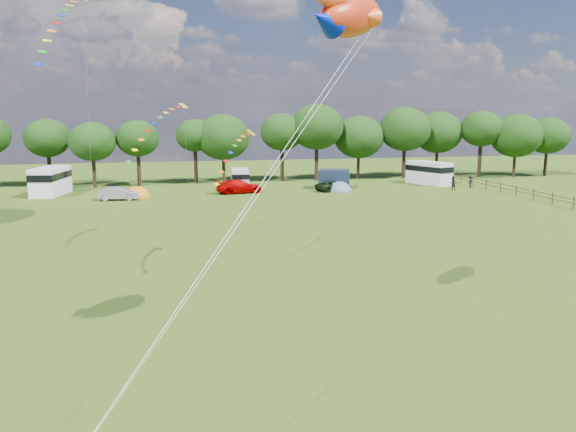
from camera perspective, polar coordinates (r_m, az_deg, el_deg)
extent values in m
plane|color=black|center=(21.50, 4.72, -14.39)|extent=(180.00, 180.00, 0.00)
cylinder|color=black|center=(76.60, -23.05, 4.27)|extent=(0.47, 0.47, 3.90)
ellipsoid|color=black|center=(76.34, -23.27, 7.29)|extent=(5.58, 5.58, 4.74)
cylinder|color=black|center=(72.76, -19.08, 4.11)|extent=(0.44, 0.44, 3.56)
ellipsoid|color=black|center=(72.48, -19.26, 7.15)|extent=(5.56, 5.56, 4.73)
cylinder|color=black|center=(73.27, -14.90, 4.53)|extent=(0.47, 0.47, 3.95)
ellipsoid|color=black|center=(73.00, -15.05, 7.63)|extent=(5.33, 5.33, 4.53)
cylinder|color=black|center=(75.07, -9.36, 5.02)|extent=(0.50, 0.50, 4.33)
ellipsoid|color=black|center=(74.82, -9.45, 8.09)|extent=(4.95, 4.95, 4.21)
cylinder|color=black|center=(74.94, -6.55, 4.69)|extent=(0.43, 0.43, 3.31)
ellipsoid|color=black|center=(74.64, -6.62, 7.97)|extent=(7.03, 7.03, 5.98)
cylinder|color=black|center=(76.33, -0.61, 5.25)|extent=(0.50, 0.50, 4.36)
ellipsoid|color=black|center=(76.07, -0.61, 8.54)|extent=(5.84, 5.84, 4.97)
cylinder|color=black|center=(76.54, 2.91, 5.32)|extent=(0.51, 0.51, 4.55)
ellipsoid|color=black|center=(76.27, 2.94, 9.03)|extent=(7.15, 7.15, 6.08)
cylinder|color=black|center=(79.13, 7.15, 4.93)|extent=(0.42, 0.42, 3.21)
ellipsoid|color=black|center=(78.85, 7.22, 7.97)|extent=(6.90, 6.90, 5.86)
cylinder|color=black|center=(80.88, 11.67, 5.26)|extent=(0.48, 0.48, 4.17)
ellipsoid|color=black|center=(80.61, 11.80, 8.64)|extent=(7.16, 7.16, 6.09)
cylinder|color=black|center=(85.21, 14.84, 5.21)|extent=(0.45, 0.45, 3.66)
ellipsoid|color=black|center=(84.95, 14.98, 8.21)|extent=(7.05, 7.05, 5.99)
cylinder|color=black|center=(85.63, 18.88, 5.35)|extent=(0.52, 0.52, 4.65)
ellipsoid|color=black|center=(85.39, 19.06, 8.39)|extent=(5.96, 5.96, 5.06)
cylinder|color=black|center=(87.14, 21.98, 4.75)|extent=(0.42, 0.42, 3.19)
ellipsoid|color=black|center=(86.88, 22.18, 7.57)|extent=(7.23, 7.23, 6.14)
cylinder|color=black|center=(90.58, 24.68, 4.85)|extent=(0.44, 0.44, 3.52)
ellipsoid|color=black|center=(90.35, 24.88, 7.43)|extent=(6.22, 6.22, 5.28)
cylinder|color=#472D19|center=(59.87, 27.01, 1.18)|extent=(0.12, 0.12, 1.20)
cylinder|color=#472D19|center=(62.19, 25.28, 1.62)|extent=(0.12, 0.12, 1.20)
cylinder|color=#472D19|center=(60.98, 26.15, 1.73)|extent=(0.08, 3.00, 0.08)
cylinder|color=#472D19|center=(61.03, 26.13, 1.36)|extent=(0.08, 3.00, 0.08)
cylinder|color=#472D19|center=(64.56, 23.67, 2.03)|extent=(0.12, 0.12, 1.20)
cylinder|color=#472D19|center=(63.32, 24.48, 2.14)|extent=(0.08, 3.00, 0.08)
cylinder|color=#472D19|center=(63.38, 24.46, 1.78)|extent=(0.08, 3.00, 0.08)
cylinder|color=#472D19|center=(66.99, 22.17, 2.41)|extent=(0.12, 0.12, 1.20)
cylinder|color=#472D19|center=(65.72, 22.93, 2.52)|extent=(0.08, 3.00, 0.08)
cylinder|color=#472D19|center=(65.77, 22.90, 2.18)|extent=(0.08, 3.00, 0.08)
cylinder|color=#472D19|center=(69.45, 20.78, 2.76)|extent=(0.12, 0.12, 1.20)
cylinder|color=#472D19|center=(68.17, 21.49, 2.88)|extent=(0.08, 3.00, 0.08)
cylinder|color=#472D19|center=(68.22, 21.46, 2.54)|extent=(0.08, 3.00, 0.08)
cylinder|color=#472D19|center=(71.96, 19.49, 3.08)|extent=(0.12, 0.12, 1.20)
cylinder|color=#472D19|center=(70.66, 20.14, 3.20)|extent=(0.08, 3.00, 0.08)
cylinder|color=#472D19|center=(70.71, 20.12, 2.88)|extent=(0.08, 3.00, 0.08)
cylinder|color=#472D19|center=(74.51, 18.28, 3.38)|extent=(0.12, 0.12, 1.20)
cylinder|color=#472D19|center=(73.19, 18.89, 3.50)|extent=(0.08, 3.00, 0.08)
cylinder|color=#472D19|center=(73.24, 18.87, 3.19)|extent=(0.08, 3.00, 0.08)
cylinder|color=#472D19|center=(77.09, 17.15, 3.66)|extent=(0.12, 0.12, 1.20)
cylinder|color=#472D19|center=(75.76, 17.72, 3.79)|extent=(0.08, 3.00, 0.08)
cylinder|color=#472D19|center=(75.80, 17.71, 3.49)|extent=(0.08, 3.00, 0.08)
cylinder|color=#472D19|center=(79.69, 16.10, 3.92)|extent=(0.12, 0.12, 1.20)
cylinder|color=#472D19|center=(78.35, 16.63, 4.05)|extent=(0.08, 3.00, 0.08)
cylinder|color=#472D19|center=(78.39, 16.62, 3.76)|extent=(0.08, 3.00, 0.08)
imported|color=gray|center=(61.72, -16.84, 2.20)|extent=(4.06, 1.80, 1.39)
imported|color=#A90000|center=(64.45, -4.95, 3.01)|extent=(5.39, 2.80, 1.55)
imported|color=black|center=(66.37, 4.66, 3.09)|extent=(4.92, 3.43, 1.23)
cube|color=silver|center=(68.19, -22.97, 3.28)|extent=(3.66, 6.53, 3.08)
cube|color=black|center=(68.12, -23.01, 3.80)|extent=(3.74, 6.66, 0.73)
cylinder|color=black|center=(66.52, -23.48, 2.12)|extent=(0.91, 0.47, 0.87)
cylinder|color=black|center=(70.12, -22.36, 2.58)|extent=(0.91, 0.47, 0.87)
cube|color=#BABABC|center=(68.67, -4.90, 3.80)|extent=(2.44, 4.87, 2.35)
cube|color=black|center=(68.61, -4.90, 4.20)|extent=(2.49, 4.97, 0.56)
cylinder|color=black|center=(67.30, -4.84, 2.94)|extent=(0.68, 0.31, 0.66)
cylinder|color=black|center=(70.24, -4.93, 3.25)|extent=(0.68, 0.31, 0.66)
cube|color=silver|center=(74.65, 14.12, 4.26)|extent=(4.44, 6.31, 2.90)
cube|color=black|center=(74.59, 14.14, 4.71)|extent=(4.53, 6.44, 0.69)
cylinder|color=black|center=(73.56, 15.14, 3.31)|extent=(0.87, 0.58, 0.82)
cylinder|color=black|center=(75.98, 13.06, 3.62)|extent=(0.87, 0.58, 0.82)
ellipsoid|color=orange|center=(63.02, -15.10, 1.83)|extent=(2.92, 3.36, 2.40)
cylinder|color=orange|center=(63.02, -15.10, 1.85)|extent=(3.06, 3.06, 0.08)
ellipsoid|color=#4D5E6D|center=(66.07, 5.24, 2.52)|extent=(2.93, 3.37, 2.29)
cylinder|color=#4D5E6D|center=(66.07, 5.24, 2.54)|extent=(3.08, 3.08, 0.08)
cube|color=black|center=(68.58, 4.72, 3.76)|extent=(4.42, 4.01, 2.27)
ellipsoid|color=red|center=(21.66, 6.39, 19.55)|extent=(3.84, 3.53, 2.20)
ellipsoid|color=gold|center=(21.63, 6.38, 19.10)|extent=(2.40, 2.19, 1.21)
cone|color=#0014C4|center=(20.23, 3.74, 19.26)|extent=(1.66, 1.61, 1.16)
sphere|color=white|center=(23.01, 7.33, 19.50)|extent=(0.37, 0.37, 0.37)
sphere|color=black|center=(23.12, 7.32, 19.46)|extent=(0.18, 0.18, 0.18)
cube|color=red|center=(49.43, -20.53, 19.89)|extent=(0.66, 0.54, 0.12)
cube|color=orange|center=(48.93, -20.92, 19.66)|extent=(0.66, 0.54, 0.13)
cube|color=yellow|center=(48.43, -21.32, 19.32)|extent=(0.66, 0.54, 0.14)
cube|color=#198C1E|center=(47.91, -21.71, 18.89)|extent=(0.65, 0.53, 0.15)
cube|color=#0C1EB2|center=(47.39, -22.11, 18.34)|extent=(0.65, 0.53, 0.16)
cube|color=red|center=(46.86, -22.50, 17.69)|extent=(0.65, 0.52, 0.17)
cube|color=orange|center=(46.33, -22.89, 16.93)|extent=(0.65, 0.52, 0.18)
cube|color=yellow|center=(45.81, -23.28, 16.04)|extent=(0.64, 0.51, 0.19)
cube|color=#198C1E|center=(45.28, -23.67, 15.04)|extent=(0.64, 0.51, 0.20)
cube|color=#0C1EB2|center=(44.77, -24.06, 13.91)|extent=(0.63, 0.50, 0.21)
cube|color=#EEA916|center=(40.56, -10.59, 10.96)|extent=(0.73, 0.75, 0.35)
cube|color=red|center=(40.09, -11.15, 10.80)|extent=(0.47, 0.55, 0.10)
cube|color=orange|center=(39.63, -11.72, 10.57)|extent=(0.47, 0.55, 0.11)
cube|color=yellow|center=(39.18, -12.30, 10.22)|extent=(0.47, 0.55, 0.12)
cube|color=#198C1E|center=(38.73, -12.89, 9.74)|extent=(0.47, 0.54, 0.13)
cube|color=#0C1EB2|center=(38.29, -13.48, 9.13)|extent=(0.46, 0.54, 0.14)
cube|color=red|center=(37.86, -14.08, 8.39)|extent=(0.46, 0.54, 0.14)
cube|color=orange|center=(37.44, -14.69, 7.50)|extent=(0.45, 0.54, 0.15)
cube|color=yellow|center=(37.05, -15.30, 6.47)|extent=(0.45, 0.53, 0.16)
cube|color=#198C1E|center=(36.67, -15.91, 5.30)|extent=(0.44, 0.53, 0.17)
cube|color=#D1AE00|center=(34.28, -3.77, 8.46)|extent=(0.68, 0.72, 0.35)
cube|color=red|center=(33.71, -4.17, 8.30)|extent=(0.40, 0.56, 0.10)
cube|color=orange|center=(33.13, -4.57, 8.06)|extent=(0.40, 0.56, 0.11)
cube|color=yellow|center=(32.56, -4.99, 7.68)|extent=(0.40, 0.56, 0.12)
cube|color=#198C1E|center=(32.00, -5.42, 7.14)|extent=(0.40, 0.56, 0.13)
cube|color=#0C1EB2|center=(31.45, -5.86, 6.43)|extent=(0.39, 0.55, 0.13)
cube|color=red|center=(30.92, -6.31, 5.55)|extent=(0.39, 0.55, 0.14)
cube|color=orange|center=(30.40, -6.78, 4.49)|extent=(0.38, 0.55, 0.15)
cube|color=yellow|center=(29.90, -7.25, 3.24)|extent=(0.38, 0.55, 0.16)
imported|color=black|center=(69.70, 16.36, 3.22)|extent=(0.81, 0.51, 1.65)
imported|color=black|center=(72.52, 18.01, 3.33)|extent=(1.04, 0.92, 1.48)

